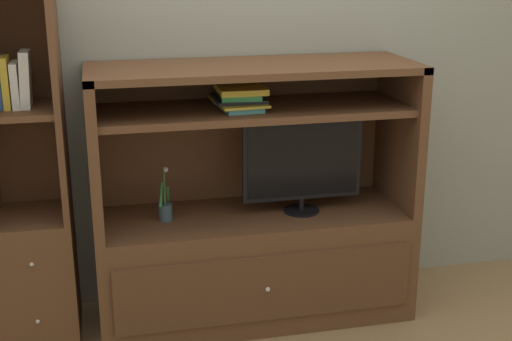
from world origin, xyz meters
TOP-DOWN VIEW (x-y plane):
  - painted_rear_wall at (0.00, 0.75)m, footprint 6.00×0.10m
  - media_console at (0.00, 0.41)m, footprint 1.64×0.62m
  - tv_monitor at (0.25, 0.36)m, footprint 0.63×0.19m
  - potted_plant at (-0.46, 0.40)m, footprint 0.07×0.13m
  - magazine_stack at (-0.07, 0.40)m, footprint 0.26×0.36m
  - bookshelf_tall at (-1.11, 0.41)m, footprint 0.38×0.45m
  - upright_book_row at (-1.15, 0.40)m, footprint 0.20×0.16m

SIDE VIEW (x-z plane):
  - media_console at x=0.00m, z-range -0.24..1.13m
  - bookshelf_tall at x=-1.11m, z-range -0.29..1.53m
  - potted_plant at x=-0.46m, z-range 0.50..0.78m
  - tv_monitor at x=0.25m, z-range 0.60..1.10m
  - magazine_stack at x=-0.07m, z-range 1.15..1.26m
  - upright_book_row at x=-1.15m, z-range 1.19..1.45m
  - painted_rear_wall at x=0.00m, z-range 0.00..2.80m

